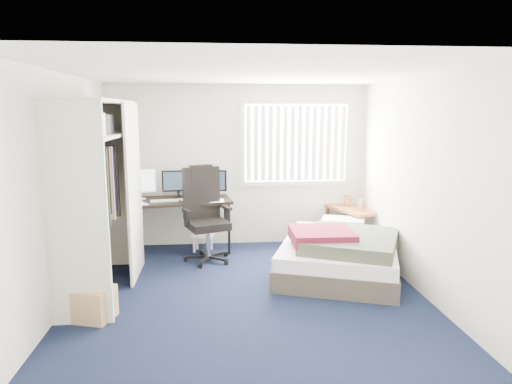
{
  "coord_description": "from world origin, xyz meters",
  "views": [
    {
      "loc": [
        -0.37,
        -5.0,
        2.09
      ],
      "look_at": [
        0.13,
        0.4,
        1.13
      ],
      "focal_mm": 32.0,
      "sensor_mm": 36.0,
      "label": 1
    }
  ],
  "objects_px": {
    "office_chair": "(205,224)",
    "nightstand": "(352,212)",
    "desk": "(175,198)",
    "bed": "(340,252)"
  },
  "relations": [
    {
      "from": "office_chair",
      "to": "nightstand",
      "type": "height_order",
      "value": "office_chair"
    },
    {
      "from": "desk",
      "to": "bed",
      "type": "relative_size",
      "value": 0.74
    },
    {
      "from": "desk",
      "to": "nightstand",
      "type": "relative_size",
      "value": 1.73
    },
    {
      "from": "desk",
      "to": "office_chair",
      "type": "height_order",
      "value": "office_chair"
    },
    {
      "from": "desk",
      "to": "office_chair",
      "type": "distance_m",
      "value": 0.69
    },
    {
      "from": "office_chair",
      "to": "nightstand",
      "type": "distance_m",
      "value": 2.3
    },
    {
      "from": "nightstand",
      "to": "bed",
      "type": "distance_m",
      "value": 1.27
    },
    {
      "from": "office_chair",
      "to": "nightstand",
      "type": "relative_size",
      "value": 1.36
    },
    {
      "from": "bed",
      "to": "office_chair",
      "type": "bearing_deg",
      "value": 157.92
    },
    {
      "from": "bed",
      "to": "nightstand",
      "type": "bearing_deg",
      "value": 66.01
    }
  ]
}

